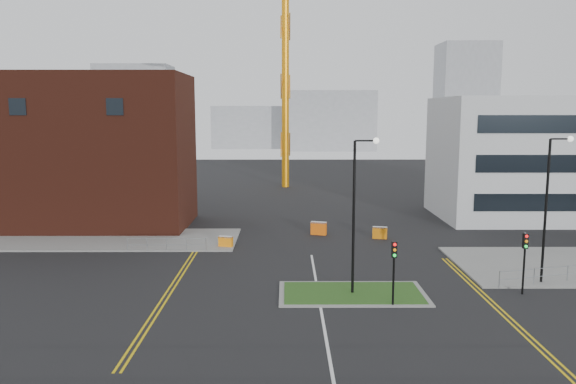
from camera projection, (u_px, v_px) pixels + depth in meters
name	position (u px, v px, depth m)	size (l,w,h in m)	color
ground	(328.00, 352.00, 25.01)	(200.00, 200.00, 0.00)	black
pavement_left	(69.00, 239.00, 46.71)	(28.00, 8.00, 0.12)	slate
island_kerb	(352.00, 294.00, 32.92)	(8.60, 4.60, 0.08)	slate
grass_island	(352.00, 293.00, 32.92)	(8.00, 4.00, 0.12)	#1E4A18
brick_building	(58.00, 153.00, 51.66)	(24.20, 10.07, 14.24)	#4C1E13
office_block	(566.00, 158.00, 55.87)	(25.00, 12.20, 12.00)	#BCBEC1
tower_crane	(328.00, 3.00, 73.72)	(49.66, 20.42, 35.65)	orange
streetlamp_island	(358.00, 203.00, 32.15)	(1.46, 0.36, 9.18)	black
streetlamp_right_near	(550.00, 198.00, 34.17)	(1.46, 0.36, 9.18)	black
traffic_light_island	(394.00, 261.00, 30.57)	(0.28, 0.33, 3.65)	black
traffic_light_right	(525.00, 252.00, 32.57)	(0.28, 0.33, 3.65)	black
railing_left	(167.00, 242.00, 42.68)	(6.05, 0.05, 1.10)	gray
centre_line	(325.00, 334.00, 26.98)	(0.15, 30.00, 0.01)	silver
yellow_left_a	(172.00, 284.00, 34.87)	(0.12, 24.00, 0.01)	gold
yellow_left_b	(177.00, 284.00, 34.88)	(0.12, 24.00, 0.01)	gold
yellow_right_a	(492.00, 306.00, 30.97)	(0.12, 20.00, 0.01)	gold
yellow_right_b	(498.00, 306.00, 30.97)	(0.12, 20.00, 0.01)	gold
skyline_a	(136.00, 109.00, 142.06)	(18.00, 12.00, 22.00)	gray
skyline_b	(330.00, 121.00, 152.54)	(24.00, 12.00, 16.00)	gray
skyline_c	(465.00, 98.00, 146.84)	(14.00, 12.00, 28.00)	gray
skyline_d	(265.00, 127.00, 162.67)	(30.00, 12.00, 12.00)	gray
barrier_left	(226.00, 242.00, 43.98)	(1.17, 0.65, 0.94)	orange
barrier_mid	(319.00, 228.00, 48.67)	(1.42, 0.82, 1.13)	orange
barrier_right	(380.00, 232.00, 47.19)	(1.27, 0.65, 1.02)	orange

